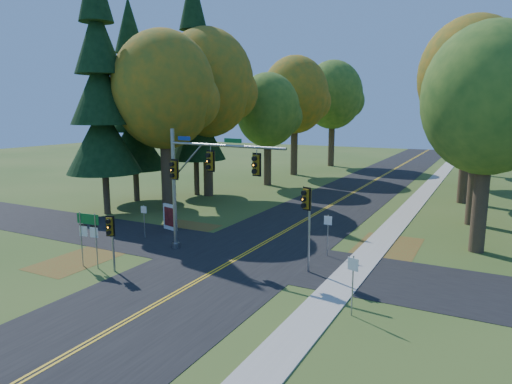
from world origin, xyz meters
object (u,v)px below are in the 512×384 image
at_px(route_sign_cluster, 88,229).
at_px(info_kiosk, 170,217).
at_px(east_signal_pole, 307,208).
at_px(traffic_mast, 198,175).

bearing_deg(route_sign_cluster, info_kiosk, 91.21).
relative_size(east_signal_pole, route_sign_cluster, 1.51).
height_order(traffic_mast, info_kiosk, traffic_mast).
distance_m(route_sign_cluster, info_kiosk, 7.98).
height_order(traffic_mast, east_signal_pole, traffic_mast).
relative_size(traffic_mast, east_signal_pole, 1.76).
height_order(route_sign_cluster, info_kiosk, route_sign_cluster).
bearing_deg(east_signal_pole, traffic_mast, -159.44).
height_order(east_signal_pole, route_sign_cluster, east_signal_pole).
distance_m(east_signal_pole, route_sign_cluster, 11.14).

